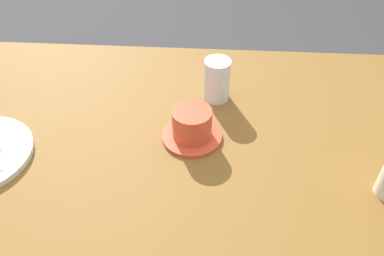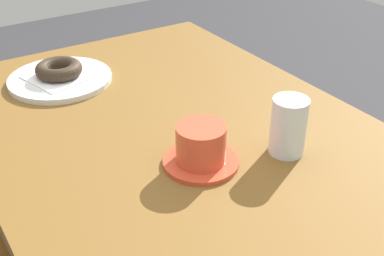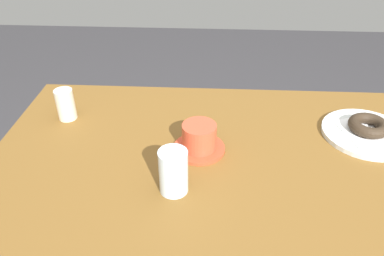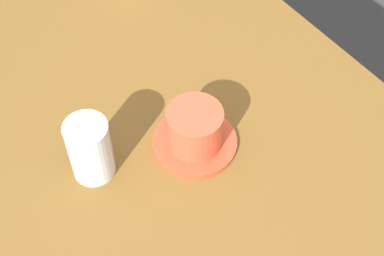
{
  "view_description": "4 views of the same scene",
  "coord_description": "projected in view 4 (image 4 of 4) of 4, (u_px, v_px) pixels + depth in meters",
  "views": [
    {
      "loc": [
        0.1,
        -0.64,
        1.31
      ],
      "look_at": [
        0.06,
        -0.02,
        0.76
      ],
      "focal_mm": 37.01,
      "sensor_mm": 36.0,
      "label": 1
    },
    {
      "loc": [
        0.63,
        -0.41,
        1.21
      ],
      "look_at": [
        0.02,
        -0.01,
        0.78
      ],
      "focal_mm": 47.06,
      "sensor_mm": 36.0,
      "label": 2
    },
    {
      "loc": [
        0.03,
        0.72,
        1.3
      ],
      "look_at": [
        0.08,
        -0.07,
        0.77
      ],
      "focal_mm": 35.24,
      "sensor_mm": 36.0,
      "label": 3
    },
    {
      "loc": [
        -0.36,
        0.28,
        1.45
      ],
      "look_at": [
        0.05,
        -0.02,
        0.78
      ],
      "focal_mm": 54.57,
      "sensor_mm": 36.0,
      "label": 4
    }
  ],
  "objects": [
    {
      "name": "table",
      "position": [
        203.0,
        208.0,
        0.92
      ],
      "size": [
        1.13,
        0.69,
        0.73
      ],
      "color": "brown",
      "rests_on": "ground_plane"
    },
    {
      "name": "water_glass",
      "position": [
        90.0,
        149.0,
        0.81
      ],
      "size": [
        0.06,
        0.06,
        0.1
      ],
      "primitive_type": "cylinder",
      "color": "silver",
      "rests_on": "table"
    },
    {
      "name": "coffee_cup",
      "position": [
        195.0,
        130.0,
        0.85
      ],
      "size": [
        0.13,
        0.13,
        0.07
      ],
      "color": "#CD4529",
      "rests_on": "table"
    }
  ]
}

